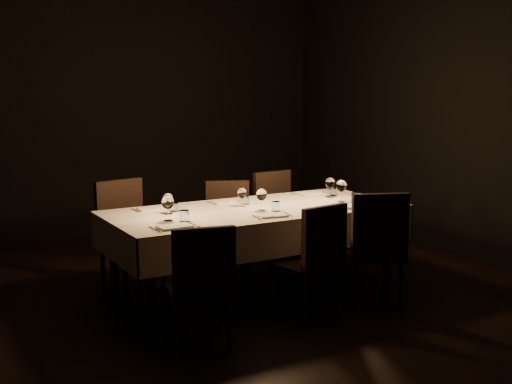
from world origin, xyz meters
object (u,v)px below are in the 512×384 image
chair_near_left (201,281)px  chair_near_right (375,244)px  dining_table (256,217)px  chair_far_center (229,222)px  chair_far_left (127,229)px  chair_far_right (279,213)px  chair_near_center (314,256)px

chair_near_left → chair_near_right: size_ratio=0.92×
dining_table → chair_far_center: size_ratio=2.86×
chair_far_center → chair_far_left: bearing=-158.8°
chair_far_left → chair_far_right: 1.62m
chair_far_left → chair_far_center: size_ratio=1.09×
chair_far_right → chair_near_right: bearing=-97.4°
chair_near_center → chair_near_left: bearing=-3.5°
dining_table → chair_far_right: 1.09m
chair_far_left → chair_far_center: chair_far_left is taller
dining_table → chair_far_center: 0.78m
chair_far_right → dining_table: bearing=-137.9°
chair_near_left → chair_far_right: (1.65, 1.66, 0.02)m
chair_near_right → chair_far_left: 2.17m
chair_near_center → chair_far_center: (0.05, 1.50, -0.01)m
chair_near_left → chair_near_center: chair_near_center is taller
chair_near_left → chair_far_left: bearing=-79.0°
chair_near_left → chair_far_left: (0.03, 1.61, 0.04)m
chair_near_center → chair_far_center: chair_near_center is taller
chair_near_left → chair_near_right: chair_near_right is taller
dining_table → chair_near_right: 1.02m
chair_near_center → chair_far_right: (0.65, 1.55, 0.01)m
dining_table → chair_near_center: bearing=-84.0°
chair_near_right → chair_far_center: 1.60m
dining_table → chair_far_center: (0.13, 0.75, -0.20)m
chair_near_right → chair_near_center: bearing=21.7°
chair_near_left → chair_far_right: 2.34m
chair_far_left → chair_far_center: 1.02m
chair_near_center → chair_far_left: (-0.97, 1.50, 0.03)m
dining_table → chair_near_right: size_ratio=2.64×
chair_near_center → chair_near_right: chair_near_right is taller
chair_far_left → chair_far_right: bearing=-10.9°
chair_near_right → chair_far_right: (0.05, 1.55, -0.01)m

